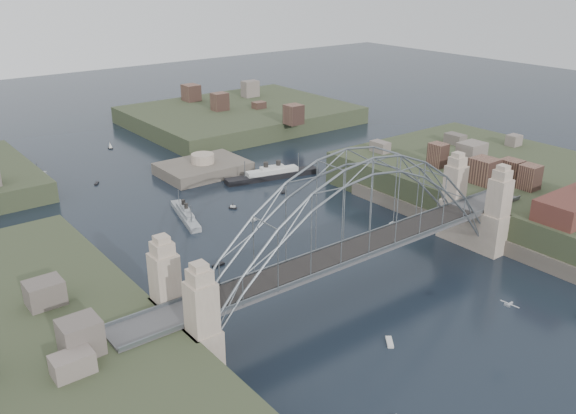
{
  "coord_description": "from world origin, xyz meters",
  "views": [
    {
      "loc": [
        -63.17,
        -63.71,
        51.57
      ],
      "look_at": [
        0.0,
        18.0,
        10.0
      ],
      "focal_mm": 37.85,
      "sensor_mm": 36.0,
      "label": 1
    }
  ],
  "objects_px": {
    "naval_cruiser_near": "(185,215)",
    "naval_cruiser_far": "(30,181)",
    "bridge": "(357,227)",
    "fort_island": "(204,175)",
    "ocean_liner": "(272,175)"
  },
  "relations": [
    {
      "from": "naval_cruiser_near",
      "to": "naval_cruiser_far",
      "type": "bearing_deg",
      "value": 114.65
    },
    {
      "from": "bridge",
      "to": "fort_island",
      "type": "xyz_separation_m",
      "value": [
        12.0,
        70.0,
        -12.66
      ]
    },
    {
      "from": "naval_cruiser_near",
      "to": "ocean_liner",
      "type": "bearing_deg",
      "value": 17.58
    },
    {
      "from": "bridge",
      "to": "naval_cruiser_near",
      "type": "height_order",
      "value": "bridge"
    },
    {
      "from": "bridge",
      "to": "fort_island",
      "type": "bearing_deg",
      "value": 80.27
    },
    {
      "from": "bridge",
      "to": "naval_cruiser_far",
      "type": "bearing_deg",
      "value": 106.42
    },
    {
      "from": "naval_cruiser_far",
      "to": "ocean_liner",
      "type": "distance_m",
      "value": 61.04
    },
    {
      "from": "naval_cruiser_far",
      "to": "ocean_liner",
      "type": "height_order",
      "value": "ocean_liner"
    },
    {
      "from": "bridge",
      "to": "naval_cruiser_far",
      "type": "distance_m",
      "value": 94.47
    },
    {
      "from": "bridge",
      "to": "fort_island",
      "type": "height_order",
      "value": "bridge"
    },
    {
      "from": "fort_island",
      "to": "naval_cruiser_near",
      "type": "distance_m",
      "value": 30.13
    },
    {
      "from": "bridge",
      "to": "naval_cruiser_near",
      "type": "xyz_separation_m",
      "value": [
        -6.43,
        46.19,
        -11.52
      ]
    },
    {
      "from": "ocean_liner",
      "to": "fort_island",
      "type": "bearing_deg",
      "value": 130.73
    },
    {
      "from": "bridge",
      "to": "ocean_liner",
      "type": "relative_size",
      "value": 3.33
    },
    {
      "from": "fort_island",
      "to": "ocean_liner",
      "type": "height_order",
      "value": "ocean_liner"
    }
  ]
}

